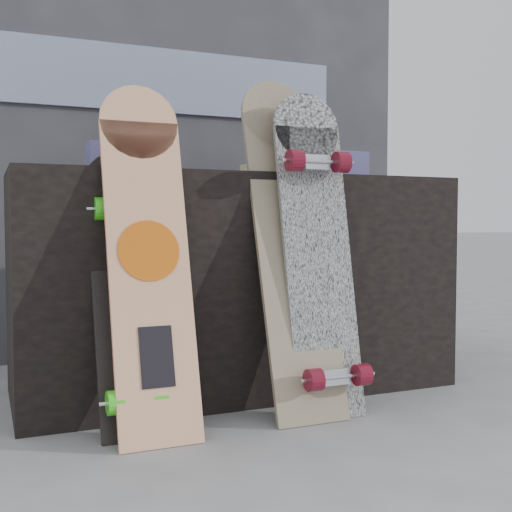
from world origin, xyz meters
name	(u,v)px	position (x,y,z in m)	size (l,w,h in m)	color
ground	(293,425)	(0.00, 0.00, 0.00)	(60.00, 60.00, 0.00)	slate
vendor_table	(235,283)	(0.00, 0.50, 0.40)	(1.60, 0.60, 0.80)	black
booth	(173,127)	(0.00, 1.35, 1.10)	(2.40, 0.22, 2.20)	#323237
merch_box_purple	(114,158)	(-0.45, 0.47, 0.85)	(0.18, 0.12, 0.10)	navy
merch_box_small	(346,167)	(0.52, 0.57, 0.86)	(0.14, 0.14, 0.12)	navy
merch_box_flat	(270,173)	(0.19, 0.60, 0.83)	(0.22, 0.10, 0.06)	#D1B78C
longboard_geisha	(148,246)	(-0.42, 0.12, 0.56)	(0.24, 0.31, 1.06)	beige
longboard_celtic	(290,232)	(0.07, 0.16, 0.60)	(0.25, 0.35, 1.13)	beige
longboard_cascadia	(318,246)	(0.14, 0.10, 0.55)	(0.24, 0.29, 1.07)	silver
skateboard_dark	(125,286)	(-0.48, 0.17, 0.44)	(0.19, 0.35, 0.85)	black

